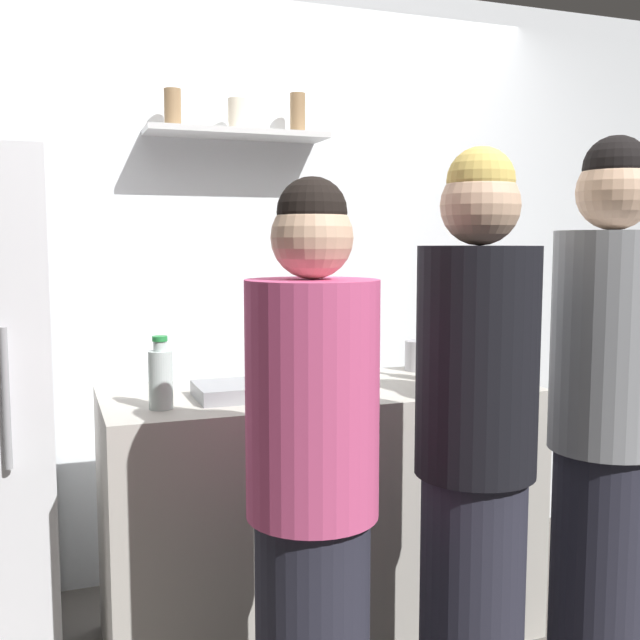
{
  "coord_description": "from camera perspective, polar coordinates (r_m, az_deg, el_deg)",
  "views": [
    {
      "loc": [
        -0.94,
        -1.99,
        1.46
      ],
      "look_at": [
        -0.02,
        0.52,
        1.18
      ],
      "focal_mm": 41.95,
      "sensor_mm": 36.0,
      "label": 1
    }
  ],
  "objects": [
    {
      "name": "back_wall_assembly",
      "position": [
        3.38,
        -3.93,
        3.26
      ],
      "size": [
        4.8,
        0.32,
        2.6
      ],
      "color": "white",
      "rests_on": "ground"
    },
    {
      "name": "counter",
      "position": [
        2.86,
        -0.0,
        -14.44
      ],
      "size": [
        1.55,
        0.65,
        0.93
      ],
      "primitive_type": "cube",
      "color": "#B7B2A8",
      "rests_on": "ground"
    },
    {
      "name": "baking_pan",
      "position": [
        2.58,
        -5.67,
        -5.35
      ],
      "size": [
        0.34,
        0.24,
        0.05
      ],
      "primitive_type": "cube",
      "color": "gray",
      "rests_on": "counter"
    },
    {
      "name": "utensil_holder",
      "position": [
        3.12,
        7.51,
        -2.68
      ],
      "size": [
        0.11,
        0.11,
        0.22
      ],
      "color": "#B2B2B7",
      "rests_on": "counter"
    },
    {
      "name": "wine_bottle_amber_glass",
      "position": [
        2.86,
        9.58,
        -2.35
      ],
      "size": [
        0.08,
        0.08,
        0.32
      ],
      "color": "#472814",
      "rests_on": "counter"
    },
    {
      "name": "wine_bottle_dark_glass",
      "position": [
        2.92,
        12.35,
        -2.43
      ],
      "size": [
        0.07,
        0.07,
        0.29
      ],
      "color": "black",
      "rests_on": "counter"
    },
    {
      "name": "water_bottle_plastic",
      "position": [
        2.43,
        -12.07,
        -4.29
      ],
      "size": [
        0.08,
        0.08,
        0.23
      ],
      "color": "silver",
      "rests_on": "counter"
    },
    {
      "name": "person_grey_hoodie",
      "position": [
        2.45,
        20.94,
        -8.0
      ],
      "size": [
        0.34,
        0.34,
        1.77
      ],
      "rotation": [
        0.0,
        0.0,
        0.47
      ],
      "color": "#262633",
      "rests_on": "ground"
    },
    {
      "name": "person_blonde",
      "position": [
        2.19,
        11.72,
        -10.24
      ],
      "size": [
        0.34,
        0.34,
        1.72
      ],
      "rotation": [
        0.0,
        0.0,
        2.2
      ],
      "color": "#262633",
      "rests_on": "ground"
    },
    {
      "name": "person_pink_top",
      "position": [
        1.97,
        -0.58,
        -13.68
      ],
      "size": [
        0.34,
        0.34,
        1.62
      ],
      "rotation": [
        0.0,
        0.0,
        4.28
      ],
      "color": "#262633",
      "rests_on": "ground"
    }
  ]
}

